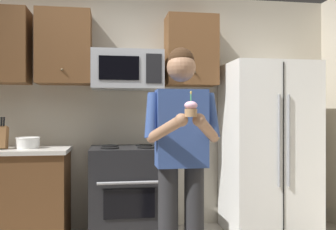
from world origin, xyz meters
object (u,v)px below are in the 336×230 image
(oven_range, at_px, (128,192))
(bowl_large_white, at_px, (28,142))
(refrigerator, at_px, (268,147))
(person, at_px, (181,149))
(cupcake, at_px, (191,109))
(microwave, at_px, (127,70))

(oven_range, xyz_separation_m, bowl_large_white, (-0.99, 0.03, 0.52))
(oven_range, height_order, refrigerator, refrigerator)
(bowl_large_white, xyz_separation_m, person, (1.34, -1.10, 0.02))
(bowl_large_white, xyz_separation_m, cupcake, (1.34, -1.43, 0.31))
(bowl_large_white, bearing_deg, person, -39.53)
(microwave, height_order, refrigerator, microwave)
(bowl_large_white, distance_m, cupcake, 1.98)
(person, bearing_deg, oven_range, 108.13)
(microwave, bearing_deg, bowl_large_white, -174.68)
(refrigerator, distance_m, bowl_large_white, 2.49)
(bowl_large_white, bearing_deg, refrigerator, -1.54)
(oven_range, relative_size, cupcake, 5.36)
(person, bearing_deg, cupcake, -90.00)
(oven_range, height_order, cupcake, cupcake)
(person, bearing_deg, bowl_large_white, 140.47)
(microwave, height_order, person, microwave)
(microwave, distance_m, bowl_large_white, 1.24)
(bowl_large_white, relative_size, cupcake, 1.36)
(refrigerator, bearing_deg, microwave, 173.97)
(microwave, height_order, cupcake, microwave)
(person, bearing_deg, refrigerator, 42.09)
(microwave, xyz_separation_m, person, (0.35, -1.20, -0.72))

